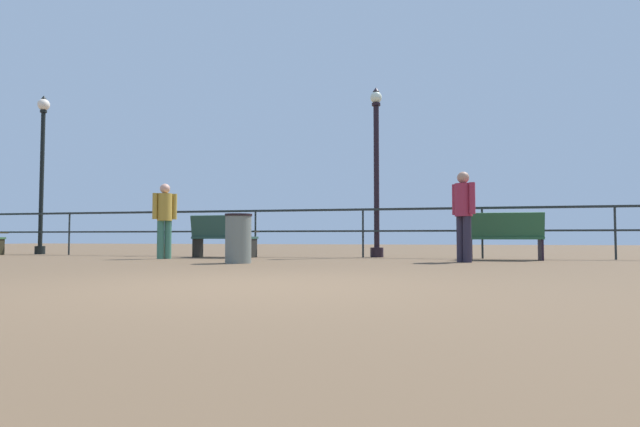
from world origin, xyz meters
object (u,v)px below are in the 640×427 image
object	(u,v)px
bench_near_left	(223,235)
person_by_bench	(165,216)
lamppost_center	(376,171)
trash_bin	(238,238)
person_at_railing	(464,210)
lamppost_left	(42,162)
bench_near_right	(506,234)
seagull_on_rail	(167,208)

from	to	relation	value
bench_near_left	person_by_bench	distance (m)	1.38
lamppost_center	trash_bin	xyz separation A→B (m)	(-2.00, -3.35, -1.54)
lamppost_center	person_at_railing	size ratio (longest dim) A/B	2.39
lamppost_left	bench_near_left	bearing A→B (deg)	-9.93
bench_near_right	trash_bin	distance (m)	5.24
bench_near_right	person_by_bench	distance (m)	7.01
lamppost_left	trash_bin	world-z (taller)	lamppost_left
person_by_bench	lamppost_left	bearing A→B (deg)	158.12
bench_near_left	seagull_on_rail	bearing A→B (deg)	157.96
bench_near_right	lamppost_center	world-z (taller)	lamppost_center
person_by_bench	seagull_on_rail	bearing A→B (deg)	118.67
bench_near_right	person_at_railing	bearing A→B (deg)	-127.77
bench_near_right	seagull_on_rail	size ratio (longest dim) A/B	4.06
person_at_railing	lamppost_left	bearing A→B (deg)	169.24
bench_near_left	lamppost_center	bearing A→B (deg)	16.88
bench_near_right	lamppost_center	distance (m)	3.21
bench_near_right	person_by_bench	bearing A→B (deg)	-172.22
bench_near_left	person_by_bench	xyz separation A→B (m)	(-0.92, -0.94, 0.41)
bench_near_right	trash_bin	xyz separation A→B (m)	(-4.68, -2.35, -0.07)
person_at_railing	seagull_on_rail	bearing A→B (deg)	165.49
lamppost_center	seagull_on_rail	bearing A→B (deg)	-177.04
person_by_bench	lamppost_center	bearing A→B (deg)	24.67
bench_near_right	person_at_railing	distance (m)	1.43
bench_near_left	bench_near_right	world-z (taller)	bench_near_left
person_by_bench	seagull_on_rail	xyz separation A→B (m)	(-0.92, 1.69, 0.27)
bench_near_left	person_at_railing	bearing A→B (deg)	-11.69
seagull_on_rail	lamppost_center	bearing A→B (deg)	2.96
person_by_bench	trash_bin	size ratio (longest dim) A/B	1.84
lamppost_center	trash_bin	bearing A→B (deg)	-120.83
person_by_bench	seagull_on_rail	size ratio (longest dim) A/B	4.59
seagull_on_rail	bench_near_right	bearing A→B (deg)	-5.38
bench_near_right	lamppost_left	bearing A→B (deg)	175.12
person_at_railing	lamppost_center	bearing A→B (deg)	131.53
trash_bin	seagull_on_rail	bearing A→B (deg)	135.82
bench_near_left	lamppost_left	size ratio (longest dim) A/B	0.33
bench_near_left	seagull_on_rail	xyz separation A→B (m)	(-1.84, 0.74, 0.68)
person_at_railing	seagull_on_rail	size ratio (longest dim) A/B	4.75
person_at_railing	seagull_on_rail	xyz separation A→B (m)	(-7.02, 1.82, 0.24)
person_by_bench	trash_bin	world-z (taller)	person_by_bench
bench_near_left	bench_near_right	distance (m)	6.01
person_by_bench	trash_bin	distance (m)	2.69
bench_near_left	person_by_bench	bearing A→B (deg)	-134.28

